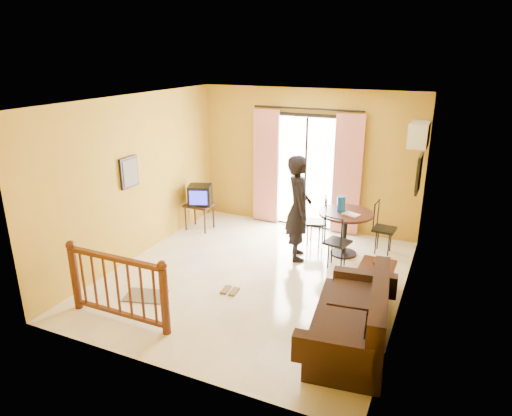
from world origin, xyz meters
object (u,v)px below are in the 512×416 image
at_px(sofa, 354,322).
at_px(coffee_table, 375,278).
at_px(dining_table, 345,221).
at_px(standing_person, 299,208).
at_px(television, 200,195).

bearing_deg(sofa, coffee_table, 82.89).
relative_size(dining_table, standing_person, 0.52).
bearing_deg(dining_table, sofa, -73.47).
bearing_deg(television, dining_table, -20.83).
height_order(dining_table, standing_person, standing_person).
distance_m(dining_table, sofa, 2.73).
bearing_deg(standing_person, dining_table, -80.86).
distance_m(coffee_table, standing_person, 1.78).
bearing_deg(television, standing_person, -32.72).
height_order(sofa, standing_person, standing_person).
xyz_separation_m(coffee_table, sofa, (0.01, -1.38, 0.06)).
distance_m(television, dining_table, 2.96).
bearing_deg(dining_table, coffee_table, -57.94).
relative_size(coffee_table, sofa, 0.47).
relative_size(dining_table, sofa, 0.49).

